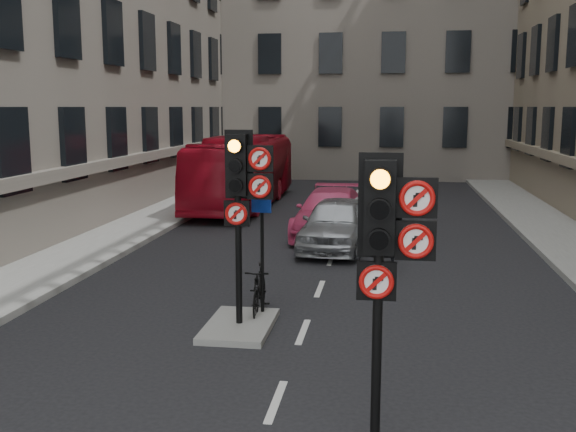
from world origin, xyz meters
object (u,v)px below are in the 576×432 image
(motorcycle, at_px, (259,290))
(motorcyclist, at_px, (386,231))
(signal_far, at_px, (242,185))
(car_pink, at_px, (331,213))
(car_silver, at_px, (337,223))
(info_sign, at_px, (262,238))
(bus_red, at_px, (243,171))
(car_white, at_px, (376,222))
(signal_near, at_px, (387,238))

(motorcycle, xyz_separation_m, motorcyclist, (2.48, 4.56, 0.43))
(motorcycle, relative_size, motorcyclist, 0.88)
(signal_far, relative_size, car_pink, 0.70)
(car_silver, distance_m, motorcyclist, 2.38)
(car_pink, distance_m, info_sign, 8.82)
(motorcycle, bearing_deg, car_silver, 77.79)
(car_silver, height_order, info_sign, info_sign)
(bus_red, xyz_separation_m, motorcyclist, (5.96, -9.96, -0.53))
(car_pink, bearing_deg, motorcycle, -91.99)
(car_white, xyz_separation_m, bus_red, (-5.64, 6.96, 0.81))
(motorcycle, xyz_separation_m, info_sign, (0.11, -0.27, 1.11))
(signal_far, height_order, bus_red, signal_far)
(car_pink, height_order, bus_red, bus_red)
(car_silver, height_order, motorcyclist, motorcyclist)
(bus_red, bearing_deg, car_white, -50.33)
(bus_red, bearing_deg, motorcycle, -75.86)
(car_pink, relative_size, bus_red, 0.49)
(car_white, relative_size, info_sign, 1.71)
(signal_near, distance_m, motorcycle, 5.97)
(bus_red, distance_m, motorcyclist, 11.62)
(signal_far, height_order, car_silver, signal_far)
(car_pink, bearing_deg, signal_far, -92.09)
(signal_far, height_order, motorcyclist, signal_far)
(bus_red, distance_m, motorcycle, 14.96)
(info_sign, bearing_deg, car_pink, 95.59)
(car_white, bearing_deg, motorcyclist, -80.65)
(signal_near, xyz_separation_m, motorcycle, (-2.50, 5.01, -2.09))
(car_silver, height_order, car_pink, car_silver)
(signal_far, bearing_deg, signal_near, -56.98)
(car_pink, bearing_deg, car_white, -29.83)
(car_pink, relative_size, motorcycle, 3.11)
(info_sign, bearing_deg, motorcycle, 122.17)
(signal_far, distance_m, bus_red, 15.93)
(car_silver, bearing_deg, bus_red, 124.52)
(bus_red, height_order, motorcyclist, bus_red)
(signal_far, bearing_deg, car_silver, 81.29)
(car_white, bearing_deg, signal_near, -85.19)
(signal_far, bearing_deg, car_pink, 85.16)
(car_silver, distance_m, car_white, 1.57)
(info_sign, bearing_deg, car_white, 84.80)
(car_pink, xyz_separation_m, motorcyclist, (1.78, -3.93, 0.19))
(motorcycle, bearing_deg, signal_far, -98.75)
(car_pink, height_order, motorcyclist, motorcyclist)
(car_silver, bearing_deg, car_pink, 104.69)
(signal_near, relative_size, car_white, 0.91)
(car_white, relative_size, bus_red, 0.38)
(signal_far, height_order, car_white, signal_far)
(signal_near, relative_size, info_sign, 1.56)
(signal_near, xyz_separation_m, car_silver, (-1.46, 11.46, -1.83))
(motorcycle, bearing_deg, motorcyclist, 58.44)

